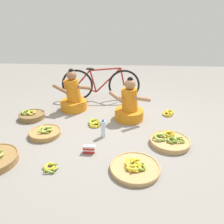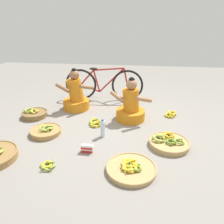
{
  "view_description": "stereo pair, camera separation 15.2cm",
  "coord_description": "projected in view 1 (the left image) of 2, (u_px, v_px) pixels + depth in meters",
  "views": [
    {
      "loc": [
        0.21,
        -3.24,
        1.71
      ],
      "look_at": [
        0.0,
        -0.2,
        0.35
      ],
      "focal_mm": 34.31,
      "sensor_mm": 36.0,
      "label": 1
    },
    {
      "loc": [
        0.36,
        -3.22,
        1.71
      ],
      "look_at": [
        0.0,
        -0.2,
        0.35
      ],
      "focal_mm": 34.31,
      "sensor_mm": 36.0,
      "label": 2
    }
  ],
  "objects": [
    {
      "name": "loose_bananas_mid_left",
      "position": [
        50.0,
        167.0,
        2.61
      ],
      "size": [
        0.21,
        0.2,
        0.09
      ],
      "color": "#8CAD38",
      "rests_on": "ground"
    },
    {
      "name": "banana_basket_back_center",
      "position": [
        170.0,
        141.0,
        3.12
      ],
      "size": [
        0.58,
        0.58,
        0.15
      ],
      "color": "tan",
      "rests_on": "ground"
    },
    {
      "name": "bicycle_leaning",
      "position": [
        100.0,
        84.0,
        4.66
      ],
      "size": [
        1.7,
        0.12,
        0.73
      ],
      "color": "black",
      "rests_on": "ground"
    },
    {
      "name": "banana_basket_back_right",
      "position": [
        135.0,
        168.0,
        2.59
      ],
      "size": [
        0.61,
        0.61,
        0.13
      ],
      "color": "tan",
      "rests_on": "ground"
    },
    {
      "name": "ground_plane",
      "position": [
        113.0,
        126.0,
        3.66
      ],
      "size": [
        10.0,
        10.0,
        0.0
      ],
      "primitive_type": "plane",
      "color": "gray"
    },
    {
      "name": "vendor_woman_behind",
      "position": [
        73.0,
        97.0,
        4.21
      ],
      "size": [
        0.72,
        0.52,
        0.82
      ],
      "color": "orange",
      "rests_on": "ground"
    },
    {
      "name": "loose_bananas_front_left",
      "position": [
        94.0,
        123.0,
        3.7
      ],
      "size": [
        0.25,
        0.33,
        0.09
      ],
      "color": "gold",
      "rests_on": "ground"
    },
    {
      "name": "packet_carton_stack",
      "position": [
        89.0,
        149.0,
        2.91
      ],
      "size": [
        0.17,
        0.06,
        0.12
      ],
      "color": "red",
      "rests_on": "ground"
    },
    {
      "name": "loose_bananas_mid_right",
      "position": [
        168.0,
        113.0,
        4.08
      ],
      "size": [
        0.26,
        0.3,
        0.09
      ],
      "color": "gold",
      "rests_on": "ground"
    },
    {
      "name": "vendor_woman_front",
      "position": [
        129.0,
        106.0,
        3.81
      ],
      "size": [
        0.74,
        0.53,
        0.78
      ],
      "color": "orange",
      "rests_on": "ground"
    },
    {
      "name": "banana_basket_near_vendor",
      "position": [
        32.0,
        115.0,
        3.91
      ],
      "size": [
        0.46,
        0.46,
        0.17
      ],
      "color": "brown",
      "rests_on": "ground"
    },
    {
      "name": "banana_basket_back_left",
      "position": [
        45.0,
        133.0,
        3.35
      ],
      "size": [
        0.49,
        0.49,
        0.15
      ],
      "color": "#A87F47",
      "rests_on": "ground"
    },
    {
      "name": "water_bottle",
      "position": [
        103.0,
        129.0,
        3.27
      ],
      "size": [
        0.07,
        0.07,
        0.29
      ],
      "color": "silver",
      "rests_on": "ground"
    }
  ]
}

